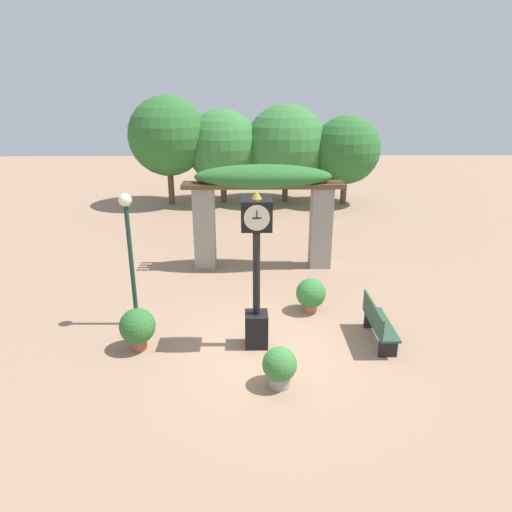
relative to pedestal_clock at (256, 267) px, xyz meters
name	(u,v)px	position (x,y,z in m)	size (l,w,h in m)	color
ground_plane	(270,350)	(0.29, -0.24, -1.80)	(60.00, 60.00, 0.00)	#9E7A60
pedestal_clock	(256,267)	(0.00, 0.00, 0.00)	(0.59, 0.64, 3.36)	black
pergola	(263,195)	(0.29, 4.65, 0.45)	(4.72, 1.22, 3.13)	gray
potted_plant_near_left	(311,294)	(1.36, 1.56, -1.33)	(0.73, 0.73, 0.85)	#B26B4C
potted_plant_near_right	(138,327)	(-2.47, -0.11, -1.28)	(0.75, 0.75, 0.91)	#9E563D
potted_plant_far_left	(280,366)	(0.39, -1.44, -1.38)	(0.64, 0.64, 0.77)	gray
park_bench	(378,323)	(2.61, 0.10, -1.36)	(0.42, 1.52, 0.89)	#2D4C38
lamp_post	(129,239)	(-2.76, 0.98, 0.30)	(0.28, 0.28, 3.09)	#19382D
tree_line	(251,145)	(0.03, 13.11, 0.94)	(11.53, 4.20, 4.95)	brown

